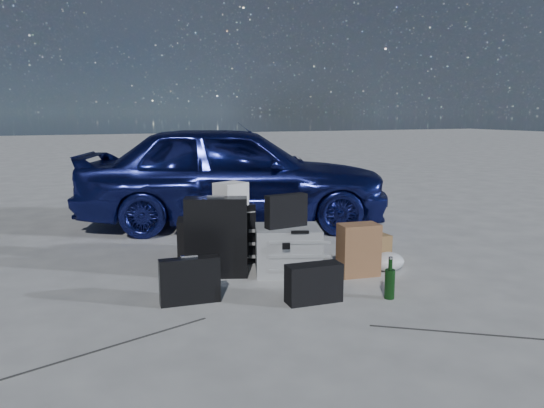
# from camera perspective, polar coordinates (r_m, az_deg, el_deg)

# --- Properties ---
(ground) EXTENTS (60.00, 60.00, 0.00)m
(ground) POSITION_cam_1_polar(r_m,az_deg,el_deg) (3.90, 1.32, -9.63)
(ground) COLOR beige
(ground) RESTS_ON ground
(car) EXTENTS (3.76, 2.51, 1.19)m
(car) POSITION_cam_1_polar(r_m,az_deg,el_deg) (6.13, -4.09, 3.21)
(car) COLOR navy
(car) RESTS_ON ground
(pelican_case) EXTENTS (0.64, 0.58, 0.38)m
(pelican_case) POSITION_cam_1_polar(r_m,az_deg,el_deg) (4.36, 1.71, -4.93)
(pelican_case) COLOR #B0B4B6
(pelican_case) RESTS_ON ground
(laptop_bag) EXTENTS (0.37, 0.13, 0.27)m
(laptop_bag) POSITION_cam_1_polar(r_m,az_deg,el_deg) (4.29, 1.54, -0.73)
(laptop_bag) COLOR black
(laptop_bag) RESTS_ON pelican_case
(briefcase) EXTENTS (0.42, 0.13, 0.32)m
(briefcase) POSITION_cam_1_polar(r_m,az_deg,el_deg) (3.72, -8.83, -8.16)
(briefcase) COLOR black
(briefcase) RESTS_ON ground
(suitcase_left) EXTENTS (0.52, 0.34, 0.64)m
(suitcase_left) POSITION_cam_1_polar(r_m,az_deg,el_deg) (4.25, -6.00, -3.57)
(suitcase_left) COLOR black
(suitcase_left) RESTS_ON ground
(suitcase_right) EXTENTS (0.45, 0.21, 0.52)m
(suitcase_right) POSITION_cam_1_polar(r_m,az_deg,el_deg) (4.56, -4.61, -3.36)
(suitcase_right) COLOR black
(suitcase_right) RESTS_ON ground
(white_carton) EXTENTS (0.30, 0.27, 0.19)m
(white_carton) POSITION_cam_1_polar(r_m,az_deg,el_deg) (4.49, -4.46, 1.08)
(white_carton) COLOR white
(white_carton) RESTS_ON suitcase_right
(duffel_bag) EXTENTS (0.75, 0.48, 0.35)m
(duffel_bag) POSITION_cam_1_polar(r_m,az_deg,el_deg) (4.88, -6.02, -3.56)
(duffel_bag) COLOR black
(duffel_bag) RESTS_ON ground
(flat_box_white) EXTENTS (0.49, 0.42, 0.07)m
(flat_box_white) POSITION_cam_1_polar(r_m,az_deg,el_deg) (4.84, -5.99, -1.15)
(flat_box_white) COLOR white
(flat_box_white) RESTS_ON duffel_bag
(flat_box_black) EXTENTS (0.30, 0.23, 0.06)m
(flat_box_black) POSITION_cam_1_polar(r_m,az_deg,el_deg) (4.81, -6.12, -0.41)
(flat_box_black) COLOR black
(flat_box_black) RESTS_ON flat_box_white
(kraft_bag) EXTENTS (0.34, 0.23, 0.42)m
(kraft_bag) POSITION_cam_1_polar(r_m,az_deg,el_deg) (4.33, 9.29, -4.88)
(kraft_bag) COLOR #8E603D
(kraft_bag) RESTS_ON ground
(cardboard_box) EXTENTS (0.35, 0.31, 0.26)m
(cardboard_box) POSITION_cam_1_polar(r_m,az_deg,el_deg) (4.69, 9.95, -4.75)
(cardboard_box) COLOR olive
(cardboard_box) RESTS_ON ground
(plastic_bag) EXTENTS (0.28, 0.24, 0.15)m
(plastic_bag) POSITION_cam_1_polar(r_m,az_deg,el_deg) (4.54, 12.38, -6.06)
(plastic_bag) COLOR silver
(plastic_bag) RESTS_ON ground
(messenger_bag) EXTENTS (0.40, 0.17, 0.27)m
(messenger_bag) POSITION_cam_1_polar(r_m,az_deg,el_deg) (3.71, 4.51, -8.48)
(messenger_bag) COLOR black
(messenger_bag) RESTS_ON ground
(green_bottle) EXTENTS (0.09, 0.09, 0.29)m
(green_bottle) POSITION_cam_1_polar(r_m,az_deg,el_deg) (3.86, 12.56, -7.85)
(green_bottle) COLOR black
(green_bottle) RESTS_ON ground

